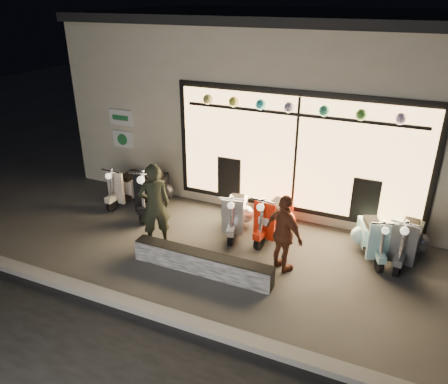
{
  "coord_description": "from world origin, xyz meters",
  "views": [
    {
      "loc": [
        2.91,
        -6.52,
        4.63
      ],
      "look_at": [
        -0.25,
        0.6,
        1.05
      ],
      "focal_mm": 35.0,
      "sensor_mm": 36.0,
      "label": 1
    }
  ],
  "objects_px": {
    "scooter_red": "(275,216)",
    "woman": "(284,234)",
    "graffiti_barrier": "(202,263)",
    "scooter_silver": "(236,212)",
    "man": "(154,205)"
  },
  "relations": [
    {
      "from": "scooter_red",
      "to": "woman",
      "type": "distance_m",
      "value": 1.36
    },
    {
      "from": "graffiti_barrier",
      "to": "scooter_red",
      "type": "height_order",
      "value": "scooter_red"
    },
    {
      "from": "scooter_red",
      "to": "woman",
      "type": "relative_size",
      "value": 0.95
    },
    {
      "from": "scooter_silver",
      "to": "man",
      "type": "distance_m",
      "value": 1.79
    },
    {
      "from": "scooter_silver",
      "to": "graffiti_barrier",
      "type": "bearing_deg",
      "value": -101.8
    },
    {
      "from": "graffiti_barrier",
      "to": "scooter_silver",
      "type": "height_order",
      "value": "scooter_silver"
    },
    {
      "from": "scooter_silver",
      "to": "scooter_red",
      "type": "height_order",
      "value": "scooter_red"
    },
    {
      "from": "scooter_silver",
      "to": "woman",
      "type": "distance_m",
      "value": 1.77
    },
    {
      "from": "graffiti_barrier",
      "to": "man",
      "type": "distance_m",
      "value": 1.54
    },
    {
      "from": "scooter_red",
      "to": "man",
      "type": "height_order",
      "value": "man"
    },
    {
      "from": "man",
      "to": "scooter_silver",
      "type": "bearing_deg",
      "value": -178.29
    },
    {
      "from": "scooter_red",
      "to": "graffiti_barrier",
      "type": "bearing_deg",
      "value": -105.64
    },
    {
      "from": "scooter_silver",
      "to": "woman",
      "type": "height_order",
      "value": "woman"
    },
    {
      "from": "scooter_silver",
      "to": "scooter_red",
      "type": "bearing_deg",
      "value": -5.27
    },
    {
      "from": "scooter_red",
      "to": "man",
      "type": "xyz_separation_m",
      "value": [
        -2.05,
        -1.34,
        0.46
      ]
    }
  ]
}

